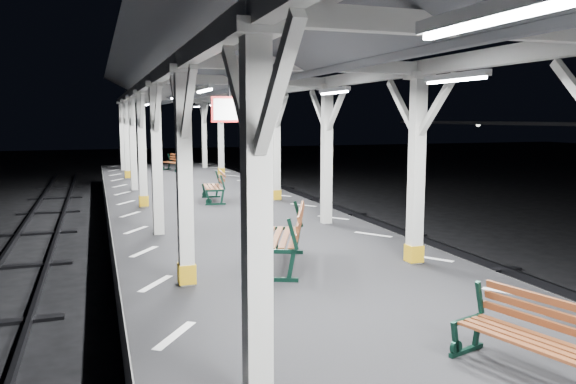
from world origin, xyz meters
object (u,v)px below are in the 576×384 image
bench_near (532,334)px  bench_mid (288,235)px  bench_extra (174,162)px  bench_far (216,186)px

bench_near → bench_mid: (-0.97, 4.67, 0.13)m
bench_extra → bench_mid: bearing=-112.2°
bench_near → bench_far: (-0.58, 12.61, 0.06)m
bench_near → bench_extra: size_ratio=0.98×
bench_mid → bench_extra: bearing=111.1°
bench_near → bench_mid: bench_mid is taller
bench_mid → bench_extra: bench_mid is taller
bench_near → bench_mid: bearing=85.7°
bench_near → bench_extra: bench_extra is taller
bench_far → bench_extra: (0.11, 10.42, -0.05)m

